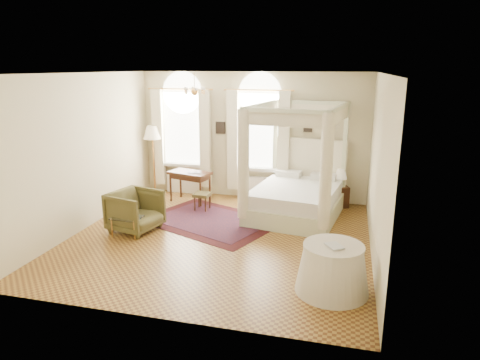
% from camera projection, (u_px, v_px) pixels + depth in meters
% --- Properties ---
extents(ground, '(6.00, 6.00, 0.00)m').
position_uv_depth(ground, '(219.00, 238.00, 8.81)').
color(ground, olive).
rests_on(ground, ground).
extents(room_walls, '(6.00, 6.00, 6.00)m').
position_uv_depth(room_walls, '(218.00, 143.00, 8.30)').
color(room_walls, beige).
rests_on(room_walls, ground).
extents(window_left, '(1.62, 0.27, 3.29)m').
position_uv_depth(window_left, '(183.00, 140.00, 11.57)').
color(window_left, white).
rests_on(window_left, room_walls).
extents(window_right, '(1.62, 0.27, 3.29)m').
position_uv_depth(window_right, '(258.00, 144.00, 11.07)').
color(window_right, white).
rests_on(window_right, room_walls).
extents(chandelier, '(0.51, 0.45, 0.50)m').
position_uv_depth(chandelier, '(195.00, 91.00, 9.40)').
color(chandelier, '#CB9043').
rests_on(chandelier, room_walls).
extents(wall_pictures, '(2.54, 0.03, 0.39)m').
position_uv_depth(wall_pictures, '(255.00, 127.00, 11.08)').
color(wall_pictures, black).
rests_on(wall_pictures, room_walls).
extents(canopy_bed, '(2.29, 2.67, 2.61)m').
position_uv_depth(canopy_bed, '(296.00, 192.00, 9.94)').
color(canopy_bed, beige).
rests_on(canopy_bed, ground).
extents(nightstand, '(0.47, 0.45, 0.53)m').
position_uv_depth(nightstand, '(340.00, 197.00, 10.71)').
color(nightstand, '#371C0F').
rests_on(nightstand, ground).
extents(nightstand_lamp, '(0.31, 0.31, 0.45)m').
position_uv_depth(nightstand_lamp, '(341.00, 175.00, 10.54)').
color(nightstand_lamp, '#CB9043').
rests_on(nightstand_lamp, nightstand).
extents(writing_desk, '(1.17, 0.81, 0.80)m').
position_uv_depth(writing_desk, '(190.00, 176.00, 11.01)').
color(writing_desk, '#371C0F').
rests_on(writing_desk, ground).
extents(laptop, '(0.35, 0.25, 0.03)m').
position_uv_depth(laptop, '(195.00, 172.00, 10.89)').
color(laptop, black).
rests_on(laptop, writing_desk).
extents(stool, '(0.39, 0.39, 0.43)m').
position_uv_depth(stool, '(202.00, 196.00, 10.45)').
color(stool, '#4B4020').
rests_on(stool, ground).
extents(armchair, '(1.16, 1.14, 0.88)m').
position_uv_depth(armchair, '(135.00, 211.00, 9.12)').
color(armchair, '#47411E').
rests_on(armchair, ground).
extents(coffee_table, '(0.62, 0.44, 0.41)m').
position_uv_depth(coffee_table, '(127.00, 219.00, 8.83)').
color(coffee_table, white).
rests_on(coffee_table, ground).
extents(floor_lamp, '(0.48, 0.48, 1.88)m').
position_uv_depth(floor_lamp, '(152.00, 136.00, 11.57)').
color(floor_lamp, '#CB9043').
rests_on(floor_lamp, ground).
extents(oriental_rug, '(3.48, 3.04, 0.01)m').
position_uv_depth(oriental_rug, '(211.00, 221.00, 9.78)').
color(oriental_rug, '#3E0F10').
rests_on(oriental_rug, ground).
extents(side_table, '(1.14, 1.14, 0.78)m').
position_uv_depth(side_table, '(332.00, 269.00, 6.63)').
color(side_table, beige).
rests_on(side_table, ground).
extents(book, '(0.32, 0.34, 0.03)m').
position_uv_depth(book, '(328.00, 247.00, 6.43)').
color(book, black).
rests_on(book, side_table).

